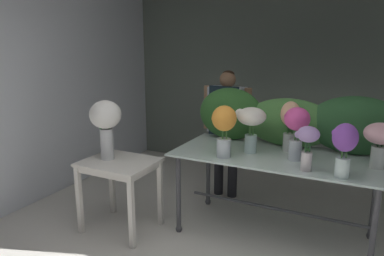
% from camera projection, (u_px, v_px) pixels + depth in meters
% --- Properties ---
extents(ground_plane, '(8.02, 8.02, 0.00)m').
position_uv_depth(ground_plane, '(240.00, 217.00, 4.18)').
color(ground_plane, silver).
extents(wall_back, '(5.03, 0.12, 2.88)m').
position_uv_depth(wall_back, '(284.00, 78.00, 5.43)').
color(wall_back, slate).
rests_on(wall_back, ground).
extents(wall_left, '(0.12, 3.77, 2.88)m').
position_uv_depth(wall_left, '(68.00, 82.00, 4.95)').
color(wall_left, silver).
rests_on(wall_left, ground).
extents(display_table_glass, '(2.02, 0.95, 0.88)m').
position_uv_depth(display_table_glass, '(276.00, 167.00, 3.63)').
color(display_table_glass, silver).
rests_on(display_table_glass, ground).
extents(side_table_white, '(0.74, 0.61, 0.77)m').
position_uv_depth(side_table_white, '(120.00, 170.00, 3.79)').
color(side_table_white, silver).
rests_on(side_table_white, ground).
extents(florist, '(0.63, 0.24, 1.63)m').
position_uv_depth(florist, '(227.00, 120.00, 4.56)').
color(florist, '#232328').
rests_on(florist, ground).
extents(foliage_backdrop, '(2.15, 0.30, 0.59)m').
position_uv_depth(foliage_backdrop, '(295.00, 121.00, 3.81)').
color(foliage_backdrop, '#2D6028').
rests_on(foliage_backdrop, display_table_glass).
extents(vase_blush_lilies, '(0.28, 0.28, 0.41)m').
position_uv_depth(vase_blush_lilies, '(380.00, 139.00, 3.17)').
color(vase_blush_lilies, silver).
rests_on(vase_blush_lilies, display_table_glass).
extents(vase_lilac_hydrangea, '(0.21, 0.19, 0.39)m').
position_uv_depth(vase_lilac_hydrangea, '(308.00, 142.00, 3.11)').
color(vase_lilac_hydrangea, silver).
rests_on(vase_lilac_hydrangea, display_table_glass).
extents(vase_violet_anemones, '(0.21, 0.20, 0.46)m').
position_uv_depth(vase_violet_anemones, '(344.00, 145.00, 2.94)').
color(vase_violet_anemones, silver).
rests_on(vase_violet_anemones, display_table_glass).
extents(vase_sunset_carnations, '(0.24, 0.24, 0.51)m').
position_uv_depth(vase_sunset_carnations, '(224.00, 126.00, 3.46)').
color(vase_sunset_carnations, silver).
rests_on(vase_sunset_carnations, display_table_glass).
extents(vase_ivory_dahlias, '(0.32, 0.29, 0.46)m').
position_uv_depth(vase_ivory_dahlias, '(251.00, 122.00, 3.61)').
color(vase_ivory_dahlias, silver).
rests_on(vase_ivory_dahlias, display_table_glass).
extents(vase_peach_freesia, '(0.20, 0.20, 0.51)m').
position_uv_depth(vase_peach_freesia, '(290.00, 121.00, 3.67)').
color(vase_peach_freesia, silver).
rests_on(vase_peach_freesia, display_table_glass).
extents(vase_fuchsia_ranunculus, '(0.24, 0.24, 0.51)m').
position_uv_depth(vase_fuchsia_ranunculus, '(296.00, 127.00, 3.37)').
color(vase_fuchsia_ranunculus, silver).
rests_on(vase_fuchsia_ranunculus, display_table_glass).
extents(vase_white_roses_tall, '(0.32, 0.32, 0.62)m').
position_uv_depth(vase_white_roses_tall, '(106.00, 121.00, 3.73)').
color(vase_white_roses_tall, silver).
rests_on(vase_white_roses_tall, side_table_white).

